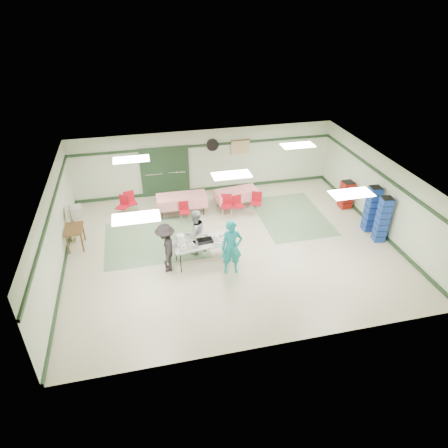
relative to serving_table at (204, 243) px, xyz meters
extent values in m
plane|color=beige|center=(1.03, 0.63, -0.72)|extent=(11.00, 11.00, 0.00)
plane|color=white|center=(1.03, 0.63, 1.98)|extent=(11.00, 11.00, 0.00)
plane|color=beige|center=(1.03, 5.13, 0.63)|extent=(11.00, 0.00, 11.00)
plane|color=beige|center=(1.03, -3.87, 0.63)|extent=(11.00, 0.00, 11.00)
plane|color=beige|center=(-4.47, 0.63, 0.63)|extent=(0.00, 9.00, 9.00)
plane|color=beige|center=(6.53, 0.63, 0.63)|extent=(0.00, 9.00, 9.00)
cube|color=#1D351E|center=(1.03, 5.10, 1.33)|extent=(11.00, 0.06, 0.10)
cube|color=#1D351E|center=(1.03, 5.10, -0.66)|extent=(11.00, 0.06, 0.12)
cube|color=#1D351E|center=(-4.44, 0.63, 1.33)|extent=(0.06, 9.00, 0.10)
cube|color=#1D351E|center=(-4.44, 0.63, -0.66)|extent=(0.06, 9.00, 0.12)
cube|color=#1D351E|center=(6.50, 0.63, 1.33)|extent=(0.06, 9.00, 0.10)
cube|color=#1D351E|center=(6.50, 0.63, -0.66)|extent=(0.06, 9.00, 0.12)
cube|color=slate|center=(-1.47, 1.63, -0.72)|extent=(3.50, 3.00, 0.01)
cube|color=slate|center=(3.83, 2.13, -0.72)|extent=(2.50, 3.50, 0.01)
cube|color=gray|center=(-1.17, 5.07, 0.33)|extent=(0.90, 0.06, 2.10)
cube|color=gray|center=(-0.22, 5.07, 0.33)|extent=(0.90, 0.06, 2.10)
cube|color=#1D351E|center=(-0.70, 5.05, 0.33)|extent=(2.00, 0.03, 2.15)
cylinder|color=black|center=(1.33, 5.07, 1.33)|extent=(0.50, 0.10, 0.50)
cube|color=#D3BA84|center=(2.53, 5.07, 1.13)|extent=(0.80, 0.02, 0.60)
cube|color=#9D9E99|center=(0.00, 0.00, 0.02)|extent=(2.08, 1.03, 0.04)
cylinder|color=black|center=(-0.83, -0.42, -0.36)|extent=(0.04, 0.04, 0.72)
cylinder|color=black|center=(0.90, -0.23, -0.36)|extent=(0.04, 0.04, 0.72)
cylinder|color=black|center=(-0.90, 0.23, -0.36)|extent=(0.04, 0.04, 0.72)
cylinder|color=black|center=(0.83, 0.42, -0.36)|extent=(0.04, 0.04, 0.72)
cube|color=silver|center=(0.51, -0.05, 0.05)|extent=(0.65, 0.52, 0.02)
cube|color=silver|center=(-0.08, 0.11, 0.05)|extent=(0.60, 0.48, 0.02)
cube|color=silver|center=(-0.55, -0.17, 0.05)|extent=(0.64, 0.52, 0.02)
cube|color=black|center=(0.02, 0.00, 0.08)|extent=(0.53, 0.37, 0.08)
cube|color=white|center=(-0.76, 0.00, 0.22)|extent=(0.25, 0.23, 0.36)
imported|color=teal|center=(0.72, -0.72, 0.18)|extent=(0.69, 0.47, 1.81)
imported|color=#9A999F|center=(-0.19, 0.57, 0.07)|extent=(0.96, 0.88, 1.59)
imported|color=black|center=(-1.22, -0.17, 0.10)|extent=(0.69, 1.11, 1.64)
cube|color=red|center=(1.93, 3.31, 0.02)|extent=(1.76, 0.94, 0.05)
cube|color=red|center=(1.93, 3.31, -0.17)|extent=(1.76, 0.96, 0.40)
cylinder|color=black|center=(1.28, 2.94, -0.36)|extent=(0.04, 0.04, 0.72)
cylinder|color=black|center=(2.66, 3.13, -0.36)|extent=(0.04, 0.04, 0.72)
cylinder|color=black|center=(1.20, 3.50, -0.36)|extent=(0.04, 0.04, 0.72)
cylinder|color=black|center=(2.59, 3.68, -0.36)|extent=(0.04, 0.04, 0.72)
cube|color=red|center=(-0.27, 3.31, 0.02)|extent=(1.93, 0.86, 0.05)
cube|color=red|center=(-0.27, 3.31, -0.17)|extent=(1.93, 0.88, 0.40)
cylinder|color=black|center=(-1.07, 3.00, -0.36)|extent=(0.04, 0.04, 0.72)
cylinder|color=black|center=(0.53, 2.98, -0.36)|extent=(0.04, 0.04, 0.72)
cylinder|color=black|center=(-1.06, 3.64, -0.36)|extent=(0.04, 0.04, 0.72)
cylinder|color=black|center=(0.53, 3.62, -0.36)|extent=(0.04, 0.04, 0.72)
cube|color=#B60E1A|center=(1.85, 2.66, -0.31)|extent=(0.45, 0.45, 0.04)
cube|color=#B60E1A|center=(1.80, 2.82, -0.11)|extent=(0.37, 0.13, 0.37)
cylinder|color=silver|center=(1.74, 2.48, -0.52)|extent=(0.02, 0.02, 0.39)
cylinder|color=silver|center=(2.03, 2.56, -0.52)|extent=(0.02, 0.02, 0.39)
cylinder|color=silver|center=(1.66, 2.77, -0.52)|extent=(0.02, 0.02, 0.39)
cylinder|color=silver|center=(1.95, 2.84, -0.52)|extent=(0.02, 0.02, 0.39)
cube|color=#B60E1A|center=(1.37, 2.66, -0.27)|extent=(0.47, 0.47, 0.04)
cube|color=#B60E1A|center=(1.40, 2.85, -0.04)|extent=(0.41, 0.10, 0.41)
cylinder|color=silver|center=(1.19, 2.52, -0.50)|extent=(0.02, 0.02, 0.43)
cylinder|color=silver|center=(1.51, 2.48, -0.50)|extent=(0.02, 0.02, 0.43)
cylinder|color=silver|center=(1.23, 2.85, -0.50)|extent=(0.02, 0.02, 0.43)
cylinder|color=silver|center=(1.56, 2.80, -0.50)|extent=(0.02, 0.02, 0.43)
cube|color=#B60E1A|center=(2.55, 2.66, -0.28)|extent=(0.52, 0.52, 0.04)
cube|color=#B60E1A|center=(2.62, 2.83, -0.06)|extent=(0.38, 0.19, 0.40)
cylinder|color=silver|center=(2.34, 2.58, -0.51)|extent=(0.02, 0.02, 0.42)
cylinder|color=silver|center=(2.64, 2.46, -0.51)|extent=(0.02, 0.02, 0.42)
cylinder|color=silver|center=(2.46, 2.87, -0.51)|extent=(0.02, 0.02, 0.42)
cylinder|color=silver|center=(2.76, 2.75, -0.51)|extent=(0.02, 0.02, 0.42)
cube|color=#B60E1A|center=(-0.26, 2.66, -0.32)|extent=(0.36, 0.36, 0.04)
cube|color=#B60E1A|center=(-0.26, 2.83, -0.12)|extent=(0.36, 0.04, 0.36)
cylinder|color=silver|center=(-0.41, 2.52, -0.53)|extent=(0.02, 0.02, 0.38)
cylinder|color=silver|center=(-0.12, 2.52, -0.53)|extent=(0.02, 0.02, 0.38)
cylinder|color=silver|center=(-0.41, 2.81, -0.53)|extent=(0.02, 0.02, 0.38)
cylinder|color=silver|center=(-0.12, 2.81, -0.53)|extent=(0.02, 0.02, 0.38)
cube|color=#B60E1A|center=(-2.20, 3.71, -0.26)|extent=(0.52, 0.52, 0.04)
cube|color=#B60E1A|center=(-2.25, 3.89, -0.03)|extent=(0.41, 0.16, 0.42)
cylinder|color=silver|center=(-2.31, 3.50, -0.50)|extent=(0.02, 0.02, 0.44)
cylinder|color=silver|center=(-1.99, 3.60, -0.50)|extent=(0.02, 0.02, 0.44)
cylinder|color=silver|center=(-2.41, 3.83, -0.50)|extent=(0.02, 0.02, 0.44)
cylinder|color=silver|center=(-2.09, 3.92, -0.50)|extent=(0.02, 0.02, 0.44)
cube|color=#B60E1A|center=(-2.54, 3.51, -0.28)|extent=(0.56, 0.56, 0.04)
cube|color=#B60E1A|center=(-2.44, 3.66, -0.06)|extent=(0.36, 0.25, 0.40)
cylinder|color=silver|center=(-2.76, 3.47, -0.51)|extent=(0.02, 0.02, 0.42)
cylinder|color=silver|center=(-2.49, 3.29, -0.51)|extent=(0.02, 0.02, 0.42)
cylinder|color=silver|center=(-2.58, 3.74, -0.51)|extent=(0.02, 0.02, 0.42)
cylinder|color=silver|center=(-2.31, 3.56, -0.51)|extent=(0.02, 0.02, 0.42)
cube|color=#193A98|center=(6.18, 0.55, 0.15)|extent=(0.40, 0.40, 1.74)
cube|color=maroon|center=(6.18, 2.32, -0.16)|extent=(0.45, 0.45, 1.13)
cube|color=#193A98|center=(6.18, -0.16, 0.12)|extent=(0.43, 0.43, 1.68)
cube|color=brown|center=(-4.12, 1.81, 0.00)|extent=(0.58, 0.89, 0.05)
cube|color=brown|center=(-4.35, 1.44, -0.37)|extent=(0.05, 0.05, 0.70)
cube|color=brown|center=(-3.88, 1.44, -0.37)|extent=(0.05, 0.05, 0.70)
cube|color=brown|center=(-4.35, 2.17, -0.37)|extent=(0.05, 0.05, 0.70)
cube|color=brown|center=(-3.89, 2.17, -0.37)|extent=(0.05, 0.05, 0.70)
cube|color=#B2B2AD|center=(-4.12, 2.58, 0.22)|extent=(0.57, 0.53, 0.39)
cylinder|color=brown|center=(-4.20, 2.29, -0.01)|extent=(0.04, 0.22, 1.36)
camera|label=1|loc=(-1.76, -10.39, 7.08)|focal=32.00mm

